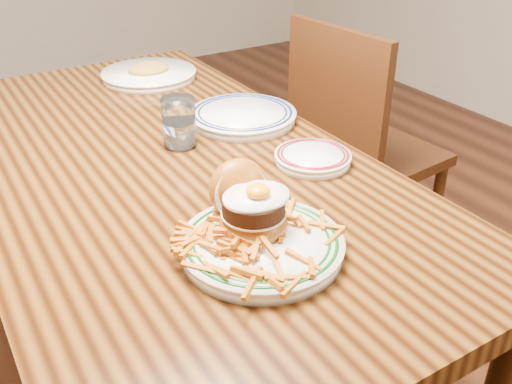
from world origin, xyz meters
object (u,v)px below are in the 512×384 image
main_plate (258,230)px  side_plate (313,157)px  chair_right (357,146)px  table (164,190)px

main_plate → side_plate: bearing=46.1°
chair_right → side_plate: bearing=33.9°
chair_right → table: bearing=9.6°
chair_right → side_plate: (-0.52, -0.42, 0.27)m
main_plate → side_plate: 0.36m
table → side_plate: side_plate is taller
table → main_plate: main_plate is taller
chair_right → side_plate: chair_right is taller
side_plate → chair_right: bearing=34.6°
table → side_plate: (0.29, -0.21, 0.10)m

